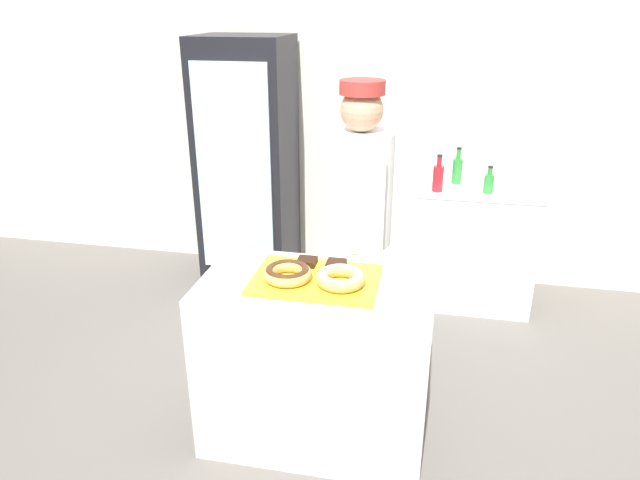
{
  "coord_description": "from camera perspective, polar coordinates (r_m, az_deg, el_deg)",
  "views": [
    {
      "loc": [
        0.52,
        -2.41,
        2.16
      ],
      "look_at": [
        0.0,
        0.1,
        1.09
      ],
      "focal_mm": 32.0,
      "sensor_mm": 36.0,
      "label": 1
    }
  ],
  "objects": [
    {
      "name": "ground_plane",
      "position": [
        3.28,
        -0.37,
        -18.55
      ],
      "size": [
        14.0,
        14.0,
        0.0
      ],
      "primitive_type": "plane",
      "color": "#66605B"
    },
    {
      "name": "wall_back",
      "position": [
        4.65,
        5.16,
        12.5
      ],
      "size": [
        8.0,
        0.06,
        2.7
      ],
      "color": "silver",
      "rests_on": "ground_plane"
    },
    {
      "name": "bottle_green_b",
      "position": [
        4.36,
        13.57,
        6.86
      ],
      "size": [
        0.07,
        0.07,
        0.27
      ],
      "color": "#2D8C38",
      "rests_on": "chest_freezer"
    },
    {
      "name": "brownie_back_right",
      "position": [
        2.86,
        1.62,
        -2.44
      ],
      "size": [
        0.09,
        0.09,
        0.03
      ],
      "color": "black",
      "rests_on": "serving_tray"
    },
    {
      "name": "donut_chocolate_glaze",
      "position": [
        2.73,
        -3.28,
        -3.29
      ],
      "size": [
        0.23,
        0.23,
        0.07
      ],
      "color": "tan",
      "rests_on": "serving_tray"
    },
    {
      "name": "chest_freezer",
      "position": [
        4.51,
        15.1,
        -0.31
      ],
      "size": [
        0.85,
        0.64,
        0.92
      ],
      "color": "white",
      "rests_on": "ground_plane"
    },
    {
      "name": "donut_light_glaze",
      "position": [
        2.68,
        2.07,
        -3.77
      ],
      "size": [
        0.23,
        0.23,
        0.07
      ],
      "color": "tan",
      "rests_on": "serving_tray"
    },
    {
      "name": "bottle_red",
      "position": [
        4.15,
        11.72,
        6.17
      ],
      "size": [
        0.08,
        0.08,
        0.27
      ],
      "color": "red",
      "rests_on": "chest_freezer"
    },
    {
      "name": "display_counter",
      "position": [
        3.0,
        -0.39,
        -12.0
      ],
      "size": [
        1.13,
        0.64,
        0.91
      ],
      "color": "beige",
      "rests_on": "ground_plane"
    },
    {
      "name": "bottle_green",
      "position": [
        4.2,
        16.53,
        5.53
      ],
      "size": [
        0.07,
        0.07,
        0.19
      ],
      "color": "#2D8C38",
      "rests_on": "chest_freezer"
    },
    {
      "name": "baker_person",
      "position": [
        3.32,
        3.86,
        1.21
      ],
      "size": [
        0.38,
        0.38,
        1.79
      ],
      "color": "#4C4C51",
      "rests_on": "ground_plane"
    },
    {
      "name": "brownie_back_left",
      "position": [
        2.88,
        -1.32,
        -2.18
      ],
      "size": [
        0.09,
        0.09,
        0.03
      ],
      "color": "black",
      "rests_on": "serving_tray"
    },
    {
      "name": "beverage_fridge",
      "position": [
        4.56,
        -7.26,
        7.37
      ],
      "size": [
        0.69,
        0.63,
        1.95
      ],
      "color": "black",
      "rests_on": "ground_plane"
    },
    {
      "name": "serving_tray",
      "position": [
        2.76,
        -0.42,
        -4.0
      ],
      "size": [
        0.61,
        0.42,
        0.02
      ],
      "color": "yellow",
      "rests_on": "display_counter"
    }
  ]
}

